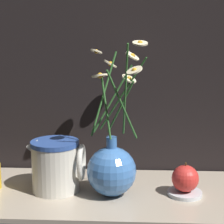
% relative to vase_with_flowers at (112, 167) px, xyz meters
% --- Properties ---
extents(ground_plane, '(6.00, 6.00, 0.00)m').
position_rel_vase_with_flowers_xyz_m(ground_plane, '(-0.00, 0.02, -0.09)').
color(ground_plane, black).
extents(shelf, '(0.89, 0.34, 0.01)m').
position_rel_vase_with_flowers_xyz_m(shelf, '(-0.00, 0.02, -0.08)').
color(shelf, tan).
rests_on(shelf, ground_plane).
extents(vase_with_flowers, '(0.16, 0.25, 0.40)m').
position_rel_vase_with_flowers_xyz_m(vase_with_flowers, '(0.00, 0.00, 0.00)').
color(vase_with_flowers, '#3F72B7').
rests_on(vase_with_flowers, shelf).
extents(ceramic_pitcher, '(0.15, 0.13, 0.15)m').
position_rel_vase_with_flowers_xyz_m(ceramic_pitcher, '(-0.15, 0.02, -0.00)').
color(ceramic_pitcher, beige).
rests_on(ceramic_pitcher, shelf).
extents(saucer_plate, '(0.09, 0.09, 0.01)m').
position_rel_vase_with_flowers_xyz_m(saucer_plate, '(0.19, 0.01, -0.07)').
color(saucer_plate, silver).
rests_on(saucer_plate, shelf).
extents(orange_fruit, '(0.07, 0.07, 0.08)m').
position_rel_vase_with_flowers_xyz_m(orange_fruit, '(0.19, 0.01, -0.03)').
color(orange_fruit, red).
rests_on(orange_fruit, saucer_plate).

